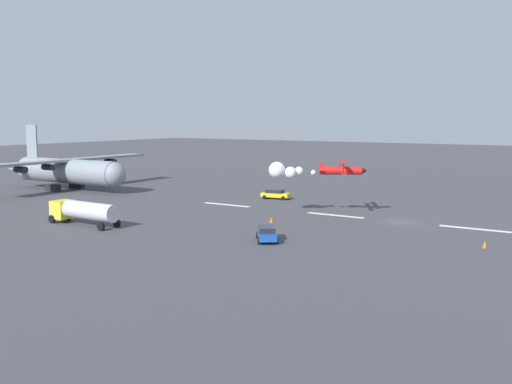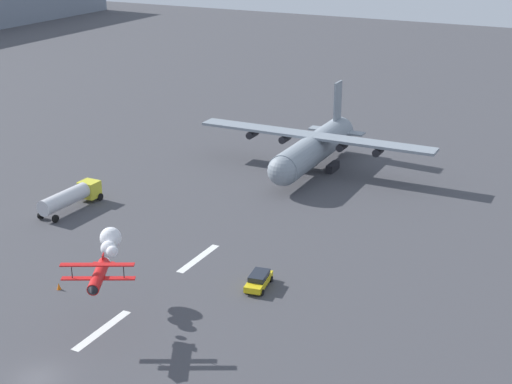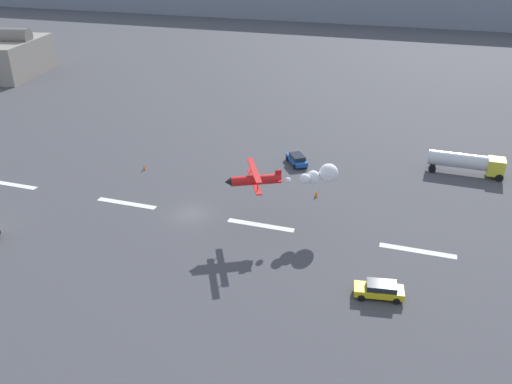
{
  "view_description": "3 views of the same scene",
  "coord_description": "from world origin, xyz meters",
  "px_view_note": "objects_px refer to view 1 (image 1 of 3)",
  "views": [
    {
      "loc": [
        -21.27,
        68.51,
        12.8
      ],
      "look_at": [
        19.33,
        3.02,
        2.73
      ],
      "focal_mm": 39.75,
      "sensor_mm": 36.0,
      "label": 1
    },
    {
      "loc": [
        -41.33,
        -41.55,
        37.47
      ],
      "look_at": [
        40.68,
        0.0,
        3.21
      ],
      "focal_mm": 54.46,
      "sensor_mm": 36.0,
      "label": 2
    },
    {
      "loc": [
        24.47,
        -50.37,
        30.98
      ],
      "look_at": [
        8.36,
        -0.45,
        4.46
      ],
      "focal_mm": 37.04,
      "sensor_mm": 36.0,
      "label": 3
    }
  ],
  "objects_px": {
    "stunt_biplane_red": "(303,171)",
    "traffic_cone_far": "(271,220)",
    "cargo_transport_plane": "(73,170)",
    "followme_car_yellow": "(275,194)",
    "fuel_tanker_truck": "(83,211)",
    "traffic_cone_near": "(485,244)",
    "airport_staff_sedan": "(267,233)"
  },
  "relations": [
    {
      "from": "followme_car_yellow",
      "to": "airport_staff_sedan",
      "type": "xyz_separation_m",
      "value": [
        -14.71,
        27.47,
        -0.0
      ]
    },
    {
      "from": "fuel_tanker_truck",
      "to": "airport_staff_sedan",
      "type": "bearing_deg",
      "value": -169.91
    },
    {
      "from": "cargo_transport_plane",
      "to": "followme_car_yellow",
      "type": "xyz_separation_m",
      "value": [
        -36.08,
        -9.59,
        -2.76
      ]
    },
    {
      "from": "airport_staff_sedan",
      "to": "traffic_cone_near",
      "type": "relative_size",
      "value": 6.17
    },
    {
      "from": "airport_staff_sedan",
      "to": "fuel_tanker_truck",
      "type": "bearing_deg",
      "value": 10.09
    },
    {
      "from": "stunt_biplane_red",
      "to": "followme_car_yellow",
      "type": "height_order",
      "value": "stunt_biplane_red"
    },
    {
      "from": "fuel_tanker_truck",
      "to": "followme_car_yellow",
      "type": "height_order",
      "value": "fuel_tanker_truck"
    },
    {
      "from": "stunt_biplane_red",
      "to": "traffic_cone_far",
      "type": "height_order",
      "value": "stunt_biplane_red"
    },
    {
      "from": "followme_car_yellow",
      "to": "traffic_cone_near",
      "type": "height_order",
      "value": "followme_car_yellow"
    },
    {
      "from": "followme_car_yellow",
      "to": "traffic_cone_near",
      "type": "xyz_separation_m",
      "value": [
        -34.82,
        18.87,
        -0.44
      ]
    },
    {
      "from": "followme_car_yellow",
      "to": "airport_staff_sedan",
      "type": "bearing_deg",
      "value": 118.17
    },
    {
      "from": "stunt_biplane_red",
      "to": "traffic_cone_far",
      "type": "xyz_separation_m",
      "value": [
        0.71,
        7.07,
        -5.56
      ]
    },
    {
      "from": "airport_staff_sedan",
      "to": "traffic_cone_far",
      "type": "distance_m",
      "value": 10.5
    },
    {
      "from": "followme_car_yellow",
      "to": "traffic_cone_far",
      "type": "relative_size",
      "value": 6.37
    },
    {
      "from": "stunt_biplane_red",
      "to": "followme_car_yellow",
      "type": "bearing_deg",
      "value": -46.43
    },
    {
      "from": "followme_car_yellow",
      "to": "stunt_biplane_red",
      "type": "bearing_deg",
      "value": 133.57
    },
    {
      "from": "traffic_cone_far",
      "to": "followme_car_yellow",
      "type": "bearing_deg",
      "value": -61.53
    },
    {
      "from": "cargo_transport_plane",
      "to": "stunt_biplane_red",
      "type": "bearing_deg",
      "value": 178.14
    },
    {
      "from": "fuel_tanker_truck",
      "to": "followme_car_yellow",
      "type": "relative_size",
      "value": 2.11
    },
    {
      "from": "followme_car_yellow",
      "to": "traffic_cone_far",
      "type": "height_order",
      "value": "followme_car_yellow"
    },
    {
      "from": "fuel_tanker_truck",
      "to": "traffic_cone_near",
      "type": "relative_size",
      "value": 13.46
    },
    {
      "from": "traffic_cone_near",
      "to": "followme_car_yellow",
      "type": "bearing_deg",
      "value": -28.45
    },
    {
      "from": "traffic_cone_far",
      "to": "stunt_biplane_red",
      "type": "bearing_deg",
      "value": -95.73
    },
    {
      "from": "cargo_transport_plane",
      "to": "traffic_cone_far",
      "type": "distance_m",
      "value": 46.84
    },
    {
      "from": "cargo_transport_plane",
      "to": "followme_car_yellow",
      "type": "relative_size",
      "value": 7.6
    },
    {
      "from": "cargo_transport_plane",
      "to": "fuel_tanker_truck",
      "type": "xyz_separation_m",
      "value": [
        -27.62,
        22.01,
        -1.82
      ]
    },
    {
      "from": "stunt_biplane_red",
      "to": "airport_staff_sedan",
      "type": "bearing_deg",
      "value": 104.23
    },
    {
      "from": "cargo_transport_plane",
      "to": "traffic_cone_far",
      "type": "relative_size",
      "value": 48.44
    },
    {
      "from": "traffic_cone_near",
      "to": "airport_staff_sedan",
      "type": "bearing_deg",
      "value": 23.15
    },
    {
      "from": "airport_staff_sedan",
      "to": "followme_car_yellow",
      "type": "bearing_deg",
      "value": -61.83
    },
    {
      "from": "fuel_tanker_truck",
      "to": "cargo_transport_plane",
      "type": "bearing_deg",
      "value": -38.55
    },
    {
      "from": "airport_staff_sedan",
      "to": "traffic_cone_near",
      "type": "distance_m",
      "value": 21.88
    }
  ]
}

